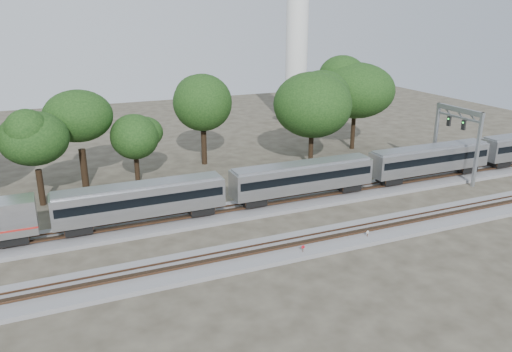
# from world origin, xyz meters

# --- Properties ---
(ground) EXTENTS (160.00, 160.00, 0.00)m
(ground) POSITION_xyz_m (0.00, 0.00, 0.00)
(ground) COLOR #383328
(ground) RESTS_ON ground
(track_far) EXTENTS (160.00, 5.00, 0.73)m
(track_far) POSITION_xyz_m (0.00, 6.00, 0.21)
(track_far) COLOR slate
(track_far) RESTS_ON ground
(track_near) EXTENTS (160.00, 5.00, 0.73)m
(track_near) POSITION_xyz_m (0.00, -4.00, 0.21)
(track_near) COLOR slate
(track_near) RESTS_ON ground
(train) EXTENTS (123.41, 3.00, 4.43)m
(train) POSITION_xyz_m (29.55, 6.00, 3.11)
(train) COLOR #BABCC2
(train) RESTS_ON ground
(switch_stand_red) EXTENTS (0.33, 0.06, 1.03)m
(switch_stand_red) POSITION_xyz_m (5.15, -5.65, 0.66)
(switch_stand_red) COLOR #512D19
(switch_stand_red) RESTS_ON ground
(switch_stand_white) EXTENTS (0.31, 0.09, 0.99)m
(switch_stand_white) POSITION_xyz_m (12.31, -5.25, 0.63)
(switch_stand_white) COLOR #512D19
(switch_stand_white) RESTS_ON ground
(switch_lever) EXTENTS (0.55, 0.40, 0.30)m
(switch_lever) POSITION_xyz_m (6.96, -5.87, 0.15)
(switch_lever) COLOR #512D19
(switch_lever) RESTS_ON ground
(signal_gantry) EXTENTS (0.65, 7.64, 9.29)m
(signal_gantry) POSITION_xyz_m (33.34, 6.00, 6.77)
(signal_gantry) COLOR gray
(signal_gantry) RESTS_ON ground
(tree_2) EXTENTS (7.80, 7.80, 10.99)m
(tree_2) POSITION_xyz_m (-15.88, 16.81, 7.65)
(tree_2) COLOR black
(tree_2) RESTS_ON ground
(tree_3) EXTENTS (9.01, 9.01, 12.70)m
(tree_3) POSITION_xyz_m (-10.85, 21.41, 8.85)
(tree_3) COLOR black
(tree_3) RESTS_ON ground
(tree_4) EXTENTS (6.23, 6.23, 8.78)m
(tree_4) POSITION_xyz_m (-4.69, 19.78, 6.10)
(tree_4) COLOR black
(tree_4) RESTS_ON ground
(tree_5) EXTENTS (8.93, 8.93, 12.59)m
(tree_5) POSITION_xyz_m (5.66, 24.78, 8.77)
(tree_5) COLOR black
(tree_5) RESTS_ON ground
(tree_6) EXTENTS (8.83, 8.83, 12.45)m
(tree_6) POSITION_xyz_m (18.95, 17.78, 8.67)
(tree_6) COLOR black
(tree_6) RESTS_ON ground
(tree_7) EXTENTS (9.34, 9.34, 13.17)m
(tree_7) POSITION_xyz_m (29.66, 23.49, 9.18)
(tree_7) COLOR black
(tree_7) RESTS_ON ground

